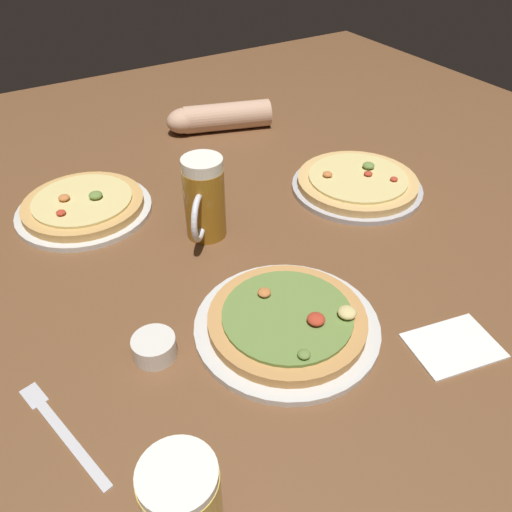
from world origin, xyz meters
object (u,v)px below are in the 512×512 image
Objects in this scene: pizza_plate_near at (287,322)px; diner_arm at (215,118)px; beer_mug_amber at (180,511)px; pizza_plate_side at (84,206)px; beer_mug_dark at (204,200)px; fork_spare at (62,430)px; pizza_plate_far at (357,183)px; ramekin_sauce at (154,347)px; napkin_folded at (453,345)px.

diner_arm is (0.26, 0.75, 0.02)m from pizza_plate_near.
pizza_plate_near is at bearing 37.04° from beer_mug_amber.
pizza_plate_side is (-0.19, 0.53, 0.00)m from pizza_plate_near.
beer_mug_dark is 0.51m from diner_arm.
beer_mug_dark is at bearing 39.23° from fork_spare.
pizza_plate_side is (-0.58, 0.24, -0.00)m from pizza_plate_far.
beer_mug_amber reaches higher than pizza_plate_near.
pizza_plate_side reaches higher than ramekin_sauce.
fork_spare is (-0.09, 0.22, -0.07)m from beer_mug_amber.
beer_mug_amber is at bearing -68.59° from fork_spare.
pizza_plate_far is at bearing 36.39° from pizza_plate_near.
fork_spare is (-0.16, -0.06, -0.01)m from ramekin_sauce.
diner_arm is (0.05, 0.93, 0.03)m from napkin_folded.
pizza_plate_side reaches higher than napkin_folded.
pizza_plate_far is at bearing -74.12° from diner_arm.
pizza_plate_far is 0.39m from beer_mug_dark.
ramekin_sauce is (-0.02, -0.46, 0.00)m from pizza_plate_side.
pizza_plate_near is 0.56m from pizza_plate_side.
pizza_plate_far is 0.50m from napkin_folded.
fork_spare is (-0.38, -0.31, -0.08)m from beer_mug_dark.
ramekin_sauce is 0.50× the size of napkin_folded.
ramekin_sauce is at bearing -92.93° from pizza_plate_side.
pizza_plate_far is 1.04× the size of pizza_plate_side.
fork_spare is (-0.19, -0.52, -0.01)m from pizza_plate_side.
pizza_plate_far reaches higher than fork_spare.
pizza_plate_side is at bearing 87.07° from ramekin_sauce.
napkin_folded is 0.93m from diner_arm.
beer_mug_amber is (-0.10, -0.74, 0.06)m from pizza_plate_side.
beer_mug_amber is 0.68× the size of fork_spare.
pizza_plate_far is 1.39× the size of fork_spare.
fork_spare is (-0.58, 0.17, -0.00)m from napkin_folded.
pizza_plate_near is at bearing 140.44° from napkin_folded.
diner_arm is at bearing 86.78° from napkin_folded.
beer_mug_amber is 1.06× the size of napkin_folded.
pizza_plate_side is 1.33× the size of fork_spare.
pizza_plate_side is at bearing 157.85° from pizza_plate_far.
beer_mug_amber reaches higher than napkin_folded.
beer_mug_amber is at bearing -97.80° from pizza_plate_side.
beer_mug_dark is 0.61m from beer_mug_amber.
pizza_plate_near and pizza_plate_side have the same top height.
beer_mug_amber reaches higher than pizza_plate_side.
beer_mug_amber is 1.12m from diner_arm.
napkin_folded is at bearing 5.28° from beer_mug_amber.
ramekin_sauce reaches higher than napkin_folded.
ramekin_sauce is at bearing 20.60° from fork_spare.
diner_arm is at bearing 55.77° from ramekin_sauce.
beer_mug_dark reaches higher than pizza_plate_near.
ramekin_sauce reaches higher than fork_spare.
pizza_plate_far is at bearing 20.67° from ramekin_sauce.
pizza_plate_side is 1.69× the size of beer_mug_dark.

